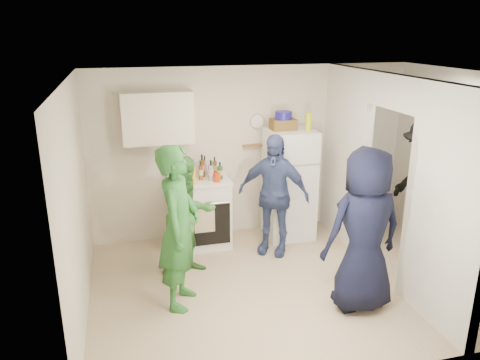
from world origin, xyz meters
name	(u,v)px	position (x,y,z in m)	size (l,w,h in m)	color
floor	(290,282)	(0.00, 0.00, 0.00)	(4.80, 4.80, 0.00)	#C2B189
wall_back	(253,151)	(0.00, 1.70, 1.25)	(4.80, 4.80, 0.00)	silver
wall_front	(368,251)	(0.00, -1.70, 1.25)	(4.80, 4.80, 0.00)	silver
wall_left	(76,205)	(-2.40, 0.00, 1.25)	(3.40, 3.40, 0.00)	silver
wall_right	(470,172)	(2.40, 0.00, 1.25)	(3.40, 3.40, 0.00)	silver
ceiling	(298,77)	(0.00, 0.00, 2.50)	(4.80, 4.80, 0.00)	white
partition_pier_back	(345,156)	(1.20, 1.10, 1.25)	(0.12, 1.20, 2.50)	silver
partition_pier_front	(446,211)	(1.20, -1.10, 1.25)	(0.12, 1.20, 2.50)	silver
partition_header	(396,92)	(1.20, 0.00, 2.30)	(0.12, 1.00, 0.40)	silver
stove	(200,212)	(-0.89, 1.37, 0.50)	(0.83, 0.69, 0.99)	white
upper_cabinet	(158,118)	(-1.40, 1.52, 1.85)	(0.95, 0.34, 0.70)	silver
fridge	(289,184)	(0.45, 1.34, 0.81)	(0.67, 0.65, 1.62)	white
wicker_basket	(283,124)	(0.35, 1.39, 1.70)	(0.35, 0.25, 0.15)	brown
blue_bowl	(283,115)	(0.35, 1.39, 1.83)	(0.24, 0.24, 0.11)	navy
yellow_cup_stack_top	(308,122)	(0.67, 1.24, 1.75)	(0.09, 0.09, 0.25)	#CBD912
wall_clock	(257,121)	(0.05, 1.68, 1.70)	(0.22, 0.22, 0.03)	white
spice_shelf	(254,145)	(0.00, 1.65, 1.35)	(0.35, 0.08, 0.03)	olive
nook_window	(463,138)	(2.38, 0.20, 1.65)	(0.03, 0.70, 0.80)	black
nook_window_frame	(462,138)	(2.36, 0.20, 1.65)	(0.04, 0.76, 0.86)	white
nook_valance	(464,111)	(2.34, 0.20, 2.00)	(0.04, 0.82, 0.18)	white
yellow_cup_stack_stove	(193,175)	(-1.01, 1.15, 1.12)	(0.09, 0.09, 0.25)	#FFAB15
red_cup	(217,178)	(-0.67, 1.17, 1.05)	(0.09, 0.09, 0.12)	red
person_green_left	(179,228)	(-1.36, -0.10, 0.93)	(0.68, 0.44, 1.86)	#2C6F30
person_green_center	(188,217)	(-1.17, 0.55, 0.77)	(0.75, 0.58, 1.54)	#3A7533
person_denim	(273,195)	(0.05, 0.87, 0.84)	(0.99, 0.41, 1.69)	#3D5086
person_navy	(364,231)	(0.57, -0.66, 0.92)	(0.90, 0.59, 1.84)	black
person_nook	(424,186)	(2.07, 0.44, 0.93)	(1.20, 0.69, 1.86)	black
bottle_a	(176,167)	(-1.18, 1.49, 1.15)	(0.08, 0.08, 0.32)	brown
bottle_b	(188,172)	(-1.05, 1.30, 1.13)	(0.06, 0.06, 0.27)	#1A5032
bottle_c	(191,168)	(-0.97, 1.52, 1.12)	(0.07, 0.07, 0.25)	silver
bottle_d	(201,170)	(-0.87, 1.31, 1.13)	(0.06, 0.06, 0.27)	brown
bottle_e	(205,165)	(-0.77, 1.54, 1.13)	(0.06, 0.06, 0.28)	#A8B0BB
bottle_f	(211,169)	(-0.71, 1.38, 1.11)	(0.08, 0.08, 0.24)	black
bottle_g	(215,166)	(-0.63, 1.49, 1.13)	(0.07, 0.07, 0.27)	brown
bottle_h	(177,172)	(-1.20, 1.27, 1.14)	(0.07, 0.07, 0.30)	#A9ADB5
bottle_i	(202,166)	(-0.82, 1.46, 1.15)	(0.08, 0.08, 0.32)	brown
bottle_j	(220,171)	(-0.61, 1.27, 1.12)	(0.08, 0.08, 0.25)	#1F5A1F
bottle_k	(183,170)	(-1.09, 1.41, 1.12)	(0.06, 0.06, 0.26)	maroon
bottle_l	(211,170)	(-0.74, 1.24, 1.14)	(0.07, 0.07, 0.29)	gray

